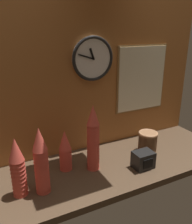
% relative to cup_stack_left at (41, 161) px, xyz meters
% --- Properties ---
extents(ground_plane, '(1.60, 0.56, 0.04)m').
position_rel_cup_stack_left_xyz_m(ground_plane, '(0.45, 0.08, -0.20)').
color(ground_plane, '#4C3826').
extents(wall_tiled_back, '(1.60, 0.03, 1.05)m').
position_rel_cup_stack_left_xyz_m(wall_tiled_back, '(0.45, 0.35, 0.35)').
color(wall_tiled_back, '#A3602D').
rests_on(wall_tiled_back, ground_plane).
extents(cup_stack_left, '(0.07, 0.07, 0.35)m').
position_rel_cup_stack_left_xyz_m(cup_stack_left, '(0.00, 0.00, 0.00)').
color(cup_stack_left, '#DB4C3D').
rests_on(cup_stack_left, ground_plane).
extents(cup_stack_center, '(0.07, 0.07, 0.40)m').
position_rel_cup_stack_left_xyz_m(cup_stack_center, '(0.32, 0.07, 0.02)').
color(cup_stack_center, '#DB4C3D').
rests_on(cup_stack_center, ground_plane).
extents(cup_stack_far_left, '(0.07, 0.07, 0.31)m').
position_rel_cup_stack_left_xyz_m(cup_stack_far_left, '(-0.11, 0.03, -0.02)').
color(cup_stack_far_left, '#DB4C3D').
rests_on(cup_stack_far_left, ground_plane).
extents(cup_stack_center_left, '(0.07, 0.07, 0.25)m').
position_rel_cup_stack_left_xyz_m(cup_stack_center_left, '(0.17, 0.14, -0.05)').
color(cup_stack_center_left, '#DB4C3D').
rests_on(cup_stack_center_left, ground_plane).
extents(bowl_stack_right, '(0.13, 0.13, 0.14)m').
position_rel_cup_stack_left_xyz_m(bowl_stack_right, '(0.73, 0.10, -0.10)').
color(bowl_stack_right, '#996B47').
rests_on(bowl_stack_right, ground_plane).
extents(wall_clock, '(0.28, 0.03, 0.28)m').
position_rel_cup_stack_left_xyz_m(wall_clock, '(0.44, 0.32, 0.43)').
color(wall_clock, white).
extents(menu_board, '(0.41, 0.01, 0.47)m').
position_rel_cup_stack_left_xyz_m(menu_board, '(0.82, 0.32, 0.27)').
color(menu_board, olive).
extents(napkin_dispenser, '(0.12, 0.10, 0.10)m').
position_rel_cup_stack_left_xyz_m(napkin_dispenser, '(0.59, -0.05, -0.13)').
color(napkin_dispenser, black).
rests_on(napkin_dispenser, ground_plane).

